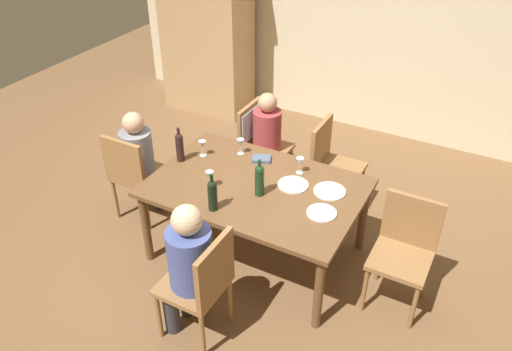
# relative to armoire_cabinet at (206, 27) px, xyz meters

# --- Properties ---
(ground_plane) EXTENTS (10.00, 10.00, 0.00)m
(ground_plane) POSITION_rel_armoire_cabinet_xyz_m (1.97, -2.33, -1.10)
(ground_plane) COLOR brown
(rear_room_partition) EXTENTS (6.40, 0.12, 2.70)m
(rear_room_partition) POSITION_rel_armoire_cabinet_xyz_m (1.97, 0.45, 0.25)
(rear_room_partition) COLOR beige
(rear_room_partition) RESTS_ON ground_plane
(armoire_cabinet) EXTENTS (1.18, 0.62, 2.18)m
(armoire_cabinet) POSITION_rel_armoire_cabinet_xyz_m (0.00, 0.00, 0.00)
(armoire_cabinet) COLOR tan
(armoire_cabinet) RESTS_ON ground_plane
(dining_table) EXTENTS (1.73, 1.16, 0.73)m
(dining_table) POSITION_rel_armoire_cabinet_xyz_m (1.97, -2.33, -0.44)
(dining_table) COLOR brown
(dining_table) RESTS_ON ground_plane
(chair_far_left) EXTENTS (0.46, 0.44, 0.92)m
(chair_far_left) POSITION_rel_armoire_cabinet_xyz_m (1.45, -1.37, -0.50)
(chair_far_left) COLOR olive
(chair_far_left) RESTS_ON ground_plane
(chair_near) EXTENTS (0.44, 0.44, 0.92)m
(chair_near) POSITION_rel_armoire_cabinet_xyz_m (2.05, -3.29, -0.56)
(chair_near) COLOR olive
(chair_near) RESTS_ON ground_plane
(chair_left_end) EXTENTS (0.44, 0.44, 0.92)m
(chair_left_end) POSITION_rel_armoire_cabinet_xyz_m (0.72, -2.42, -0.56)
(chair_left_end) COLOR olive
(chair_left_end) RESTS_ON ground_plane
(chair_right_end) EXTENTS (0.44, 0.44, 0.92)m
(chair_right_end) POSITION_rel_armoire_cabinet_xyz_m (3.21, -2.24, -0.56)
(chair_right_end) COLOR olive
(chair_right_end) RESTS_ON ground_plane
(chair_far_right) EXTENTS (0.44, 0.44, 0.92)m
(chair_far_right) POSITION_rel_armoire_cabinet_xyz_m (2.27, -1.37, -0.56)
(chair_far_right) COLOR olive
(chair_far_right) RESTS_ON ground_plane
(person_woman_host) EXTENTS (0.33, 0.28, 1.09)m
(person_woman_host) POSITION_rel_armoire_cabinet_xyz_m (1.60, -1.37, -0.46)
(person_woman_host) COLOR #33333D
(person_woman_host) RESTS_ON ground_plane
(person_man_bearded) EXTENTS (0.37, 0.32, 1.16)m
(person_man_bearded) POSITION_rel_armoire_cabinet_xyz_m (1.94, -3.29, -0.43)
(person_man_bearded) COLOR #33333D
(person_man_bearded) RESTS_ON ground_plane
(person_man_guest) EXTENTS (0.29, 0.34, 1.10)m
(person_man_guest) POSITION_rel_armoire_cabinet_xyz_m (0.72, -2.30, -0.46)
(person_man_guest) COLOR #33333D
(person_man_guest) RESTS_ON ground_plane
(wine_bottle_tall_green) EXTENTS (0.07, 0.07, 0.32)m
(wine_bottle_tall_green) POSITION_rel_armoire_cabinet_xyz_m (1.82, -2.76, -0.22)
(wine_bottle_tall_green) COLOR black
(wine_bottle_tall_green) RESTS_ON dining_table
(wine_bottle_dark_red) EXTENTS (0.07, 0.07, 0.32)m
(wine_bottle_dark_red) POSITION_rel_armoire_cabinet_xyz_m (1.19, -2.30, -0.22)
(wine_bottle_dark_red) COLOR black
(wine_bottle_dark_red) RESTS_ON dining_table
(wine_bottle_short_olive) EXTENTS (0.08, 0.08, 0.32)m
(wine_bottle_short_olive) POSITION_rel_armoire_cabinet_xyz_m (2.05, -2.42, -0.22)
(wine_bottle_short_olive) COLOR #19381E
(wine_bottle_short_olive) RESTS_ON dining_table
(wine_glass_near_left) EXTENTS (0.07, 0.07, 0.15)m
(wine_glass_near_left) POSITION_rel_armoire_cabinet_xyz_m (1.60, -1.95, -0.26)
(wine_glass_near_left) COLOR silver
(wine_glass_near_left) RESTS_ON dining_table
(wine_glass_centre) EXTENTS (0.07, 0.07, 0.15)m
(wine_glass_centre) POSITION_rel_armoire_cabinet_xyz_m (2.20, -1.99, -0.26)
(wine_glass_centre) COLOR silver
(wine_glass_centre) RESTS_ON dining_table
(wine_glass_near_right) EXTENTS (0.07, 0.07, 0.15)m
(wine_glass_near_right) POSITION_rel_armoire_cabinet_xyz_m (1.32, -2.14, -0.26)
(wine_glass_near_right) COLOR silver
(wine_glass_near_right) RESTS_ON dining_table
(wine_glass_far) EXTENTS (0.07, 0.07, 0.15)m
(wine_glass_far) POSITION_rel_armoire_cabinet_xyz_m (1.64, -2.52, -0.26)
(wine_glass_far) COLOR silver
(wine_glass_far) RESTS_ON dining_table
(dinner_plate_host) EXTENTS (0.26, 0.26, 0.01)m
(dinner_plate_host) POSITION_rel_armoire_cabinet_xyz_m (2.23, -2.18, -0.36)
(dinner_plate_host) COLOR silver
(dinner_plate_host) RESTS_ON dining_table
(dinner_plate_guest_left) EXTENTS (0.23, 0.23, 0.01)m
(dinner_plate_guest_left) POSITION_rel_armoire_cabinet_xyz_m (2.58, -2.42, -0.36)
(dinner_plate_guest_left) COLOR silver
(dinner_plate_guest_left) RESTS_ON dining_table
(dinner_plate_guest_right) EXTENTS (0.26, 0.26, 0.01)m
(dinner_plate_guest_right) POSITION_rel_armoire_cabinet_xyz_m (2.53, -2.13, -0.36)
(dinner_plate_guest_right) COLOR white
(dinner_plate_guest_right) RESTS_ON dining_table
(folded_napkin) EXTENTS (0.19, 0.17, 0.03)m
(folded_napkin) POSITION_rel_armoire_cabinet_xyz_m (1.82, -1.96, -0.35)
(folded_napkin) COLOR #4C5B75
(folded_napkin) RESTS_ON dining_table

